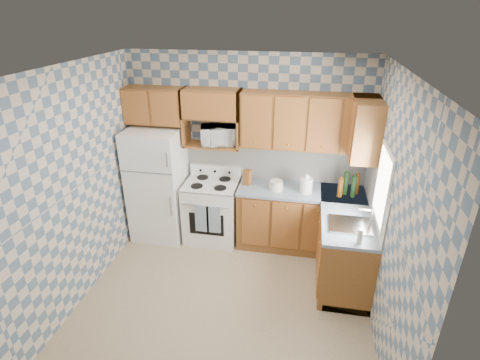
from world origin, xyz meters
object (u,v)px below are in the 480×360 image
(stove_body, at_px, (212,211))
(refrigerator, at_px, (158,184))
(microwave, at_px, (218,135))
(electric_kettle, at_px, (306,185))

(stove_body, bearing_deg, refrigerator, -178.22)
(microwave, height_order, electric_kettle, microwave)
(stove_body, bearing_deg, microwave, 67.81)
(stove_body, xyz_separation_m, microwave, (0.07, 0.18, 1.13))
(refrigerator, bearing_deg, electric_kettle, -0.82)
(stove_body, distance_m, electric_kettle, 1.47)
(refrigerator, xyz_separation_m, stove_body, (0.80, 0.03, -0.39))
(refrigerator, distance_m, microwave, 1.17)
(microwave, bearing_deg, refrigerator, 177.63)
(stove_body, bearing_deg, electric_kettle, -2.37)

